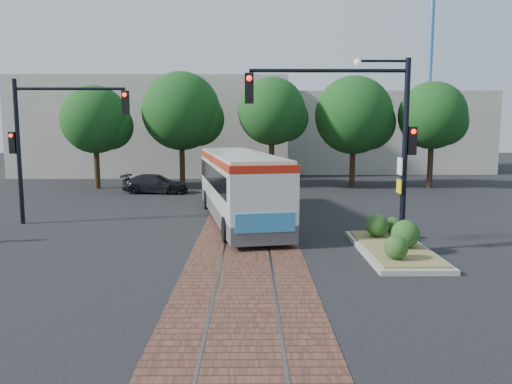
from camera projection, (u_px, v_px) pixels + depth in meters
ground at (247, 245)px, 17.19m from camera, size 120.00×120.00×0.00m
trackbed at (248, 223)px, 21.15m from camera, size 3.60×40.00×0.02m
tree_row at (267, 114)px, 32.84m from camera, size 26.40×5.60×7.67m
warehouses at (244, 129)px, 45.18m from camera, size 40.00×13.00×8.00m
crane at (430, 57)px, 49.63m from camera, size 8.00×0.50×18.00m
city_bus at (239, 183)px, 21.53m from camera, size 4.26×11.21×2.94m
traffic_island at (394, 242)px, 16.30m from camera, size 2.20×5.20×1.13m
signal_pole_main at (367, 124)px, 15.88m from camera, size 5.49×0.46×6.00m
signal_pole_left at (45, 131)px, 20.56m from camera, size 4.99×0.34×6.00m
parked_car at (155, 184)px, 30.53m from camera, size 4.17×2.08×1.16m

